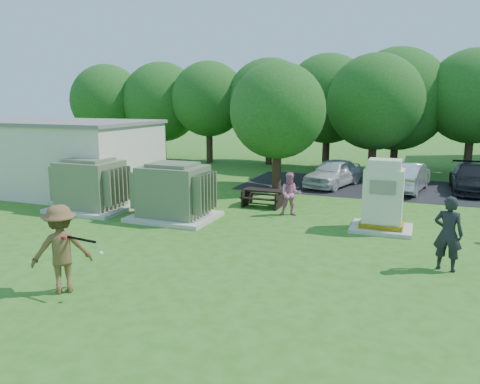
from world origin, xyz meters
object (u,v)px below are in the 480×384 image
at_px(transformer_left, 91,186).
at_px(car_dark, 471,178).
at_px(generator_cabinet, 383,200).
at_px(person_by_generator, 448,234).
at_px(picnic_table, 263,196).
at_px(car_silver_a, 407,177).
at_px(batter, 61,249).
at_px(person_at_picnic, 291,194).
at_px(transformer_right, 174,193).
at_px(car_white, 333,173).

distance_m(transformer_left, car_dark, 17.22).
relative_size(generator_cabinet, person_by_generator, 1.23).
height_order(picnic_table, car_silver_a, car_silver_a).
bearing_deg(car_dark, transformer_left, -146.30).
bearing_deg(batter, transformer_left, -98.10).
bearing_deg(person_at_picnic, transformer_right, -170.64).
height_order(transformer_left, car_silver_a, transformer_left).
xyz_separation_m(picnic_table, person_by_generator, (6.70, -5.20, 0.54)).
xyz_separation_m(person_by_generator, car_silver_a, (-1.33, 10.71, -0.28)).
relative_size(transformer_left, batter, 1.47).
height_order(transformer_right, car_dark, transformer_right).
bearing_deg(transformer_right, car_white, 63.41).
height_order(generator_cabinet, car_dark, generator_cabinet).
height_order(batter, car_dark, batter).
bearing_deg(car_dark, person_at_picnic, -131.82).
relative_size(generator_cabinet, batter, 1.18).
xyz_separation_m(generator_cabinet, car_white, (-2.97, 7.39, -0.36)).
relative_size(transformer_left, person_at_picnic, 1.82).
distance_m(generator_cabinet, car_white, 7.97).
xyz_separation_m(transformer_right, batter, (0.90, -6.75, 0.05)).
bearing_deg(person_at_picnic, person_by_generator, -55.90).
relative_size(transformer_right, person_at_picnic, 1.82).
xyz_separation_m(generator_cabinet, car_dark, (3.37, 8.37, -0.41)).
bearing_deg(car_white, generator_cabinet, -52.15).
relative_size(transformer_right, generator_cabinet, 1.25).
bearing_deg(generator_cabinet, car_silver_a, 85.95).
bearing_deg(car_dark, transformer_right, -138.04).
xyz_separation_m(transformer_right, picnic_table, (2.41, 3.11, -0.53)).
distance_m(person_by_generator, car_silver_a, 10.79).
bearing_deg(transformer_right, picnic_table, 52.19).
height_order(transformer_left, person_by_generator, transformer_left).
bearing_deg(transformer_right, person_by_generator, -12.92).
relative_size(generator_cabinet, person_at_picnic, 1.46).
bearing_deg(transformer_left, transformer_right, 0.00).
relative_size(transformer_right, car_white, 0.74).
distance_m(picnic_table, person_by_generator, 8.50).
bearing_deg(picnic_table, person_at_picnic, -37.48).
bearing_deg(generator_cabinet, person_by_generator, -60.29).
bearing_deg(transformer_right, generator_cabinet, 9.18).
relative_size(transformer_left, person_by_generator, 1.53).
bearing_deg(car_silver_a, transformer_right, 57.22).
distance_m(transformer_right, person_at_picnic, 4.35).
bearing_deg(person_at_picnic, car_silver_a, 41.41).
height_order(transformer_right, car_silver_a, transformer_right).
height_order(batter, car_white, batter).
distance_m(batter, car_dark, 18.98).
distance_m(generator_cabinet, batter, 10.16).
bearing_deg(batter, car_dark, -163.19).
relative_size(person_by_generator, car_dark, 0.44).
relative_size(car_white, car_dark, 0.92).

